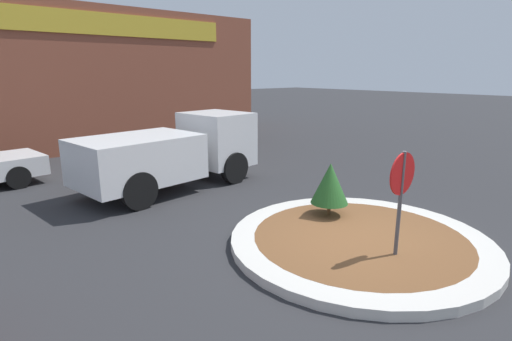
% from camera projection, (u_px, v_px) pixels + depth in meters
% --- Properties ---
extents(ground_plane, '(120.00, 120.00, 0.00)m').
position_uv_depth(ground_plane, '(359.00, 245.00, 8.07)').
color(ground_plane, '#2D2D30').
extents(traffic_island, '(5.18, 5.18, 0.18)m').
position_uv_depth(traffic_island, '(359.00, 241.00, 8.05)').
color(traffic_island, beige).
rests_on(traffic_island, ground_plane).
extents(stop_sign, '(0.76, 0.07, 2.09)m').
position_uv_depth(stop_sign, '(401.00, 187.00, 6.95)').
color(stop_sign, '#4C4C51').
rests_on(stop_sign, ground_plane).
extents(island_shrub, '(0.86, 0.86, 1.23)m').
position_uv_depth(island_shrub, '(330.00, 183.00, 9.08)').
color(island_shrub, brown).
rests_on(island_shrub, traffic_island).
extents(utility_truck, '(5.63, 2.76, 2.13)m').
position_uv_depth(utility_truck, '(173.00, 151.00, 11.82)').
color(utility_truck, silver).
rests_on(utility_truck, ground_plane).
extents(storefront_building, '(15.58, 6.07, 6.15)m').
position_uv_depth(storefront_building, '(89.00, 79.00, 19.44)').
color(storefront_building, brown).
rests_on(storefront_building, ground_plane).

